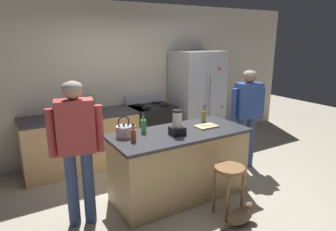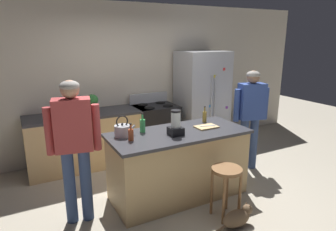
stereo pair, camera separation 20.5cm
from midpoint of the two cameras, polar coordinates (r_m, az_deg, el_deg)
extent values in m
plane|color=#B2A893|center=(4.23, 0.73, -14.99)|extent=(14.00, 14.00, 0.00)
cube|color=beige|center=(5.47, -10.07, 6.73)|extent=(8.00, 0.10, 2.70)
cube|color=tan|center=(4.03, 0.75, -9.61)|extent=(1.78, 0.76, 0.87)
cube|color=#333338|center=(3.86, 0.77, -3.43)|extent=(1.84, 0.82, 0.04)
cube|color=tan|center=(5.08, -16.42, -4.92)|extent=(2.00, 0.64, 0.87)
cube|color=#333338|center=(4.95, -16.80, 0.06)|extent=(2.00, 0.64, 0.04)
cube|color=#B7BABF|center=(5.80, 4.60, 3.13)|extent=(0.90, 0.70, 1.86)
cylinder|color=#B7BABF|center=(5.47, 6.53, 3.35)|extent=(0.02, 0.02, 0.84)
cylinder|color=#B7BABF|center=(5.52, 7.19, 3.43)|extent=(0.02, 0.02, 0.84)
cube|color=yellow|center=(5.46, 7.14, 7.58)|extent=(0.05, 0.01, 0.05)
cube|color=purple|center=(5.76, 9.38, 1.67)|extent=(0.05, 0.01, 0.05)
cube|color=#268CD8|center=(5.51, 6.33, 1.91)|extent=(0.05, 0.01, 0.05)
cube|color=red|center=(5.57, 8.84, 8.89)|extent=(0.05, 0.01, 0.05)
cube|color=black|center=(5.44, -4.20, -2.81)|extent=(0.76, 0.64, 0.91)
cube|color=black|center=(5.18, -2.56, -4.23)|extent=(0.60, 0.01, 0.24)
cube|color=#B7BABF|center=(5.55, -5.67, 3.36)|extent=(0.76, 0.06, 0.18)
cylinder|color=black|center=(5.11, -5.34, 1.39)|extent=(0.18, 0.18, 0.01)
cylinder|color=black|center=(5.27, -1.81, 1.86)|extent=(0.18, 0.18, 0.01)
cylinder|color=black|center=(5.37, -6.73, 2.02)|extent=(0.18, 0.18, 0.01)
cylinder|color=black|center=(5.53, -3.33, 2.46)|extent=(0.18, 0.18, 0.01)
cylinder|color=#384C7A|center=(3.63, -19.58, -13.34)|extent=(0.15, 0.15, 0.89)
cylinder|color=#384C7A|center=(3.63, -16.67, -13.09)|extent=(0.15, 0.15, 0.89)
cube|color=#B23F3F|center=(3.35, -19.14, -2.01)|extent=(0.44, 0.29, 0.59)
cylinder|color=#B23F3F|center=(3.38, -23.30, -3.18)|extent=(0.11, 0.11, 0.53)
cylinder|color=#B23F3F|center=(3.37, -14.83, -2.45)|extent=(0.11, 0.11, 0.53)
sphere|color=tan|center=(3.27, -19.72, 4.62)|extent=(0.24, 0.24, 0.20)
ellipsoid|color=gray|center=(3.26, -19.77, 5.22)|extent=(0.25, 0.25, 0.12)
cylinder|color=#384C7A|center=(5.07, 14.44, -4.96)|extent=(0.16, 0.16, 0.85)
cylinder|color=#384C7A|center=(4.98, 12.67, -5.22)|extent=(0.16, 0.16, 0.85)
cube|color=#334C99|center=(4.83, 14.07, 2.84)|extent=(0.44, 0.31, 0.56)
cylinder|color=#334C99|center=(4.98, 16.49, 2.42)|extent=(0.11, 0.11, 0.51)
cylinder|color=#334C99|center=(4.72, 11.44, 2.08)|extent=(0.11, 0.11, 0.51)
sphere|color=#8C664C|center=(4.77, 14.36, 7.33)|extent=(0.24, 0.24, 0.20)
ellipsoid|color=gray|center=(4.76, 14.39, 7.75)|extent=(0.25, 0.25, 0.12)
cylinder|color=brown|center=(3.58, 10.20, -10.04)|extent=(0.36, 0.36, 0.04)
cylinder|color=brown|center=(3.58, 9.76, -15.72)|extent=(0.04, 0.04, 0.59)
cylinder|color=brown|center=(3.72, 12.59, -14.62)|extent=(0.04, 0.04, 0.59)
cylinder|color=brown|center=(3.74, 7.36, -14.24)|extent=(0.04, 0.04, 0.59)
cylinder|color=brown|center=(3.87, 10.16, -13.26)|extent=(0.04, 0.04, 0.59)
ellipsoid|color=brown|center=(3.68, 12.06, -18.54)|extent=(0.36, 0.18, 0.20)
sphere|color=brown|center=(3.74, 14.01, -16.81)|extent=(0.12, 0.12, 0.12)
cone|color=brown|center=(3.70, 14.52, -16.15)|extent=(0.04, 0.04, 0.03)
cone|color=brown|center=(3.73, 13.84, -15.78)|extent=(0.04, 0.04, 0.03)
cylinder|color=brown|center=(3.60, 9.51, -20.40)|extent=(0.20, 0.03, 0.10)
cylinder|color=silver|center=(4.95, -16.14, 1.05)|extent=(0.14, 0.14, 0.12)
ellipsoid|color=#337A38|center=(4.92, -16.26, 2.75)|extent=(0.20, 0.20, 0.18)
cube|color=black|center=(3.72, 0.22, -3.03)|extent=(0.17, 0.17, 0.10)
cylinder|color=silver|center=(3.67, 0.22, -0.81)|extent=(0.12, 0.12, 0.20)
cylinder|color=black|center=(3.65, 0.22, 0.88)|extent=(0.12, 0.12, 0.02)
cylinder|color=#3FB259|center=(3.82, -6.28, -2.08)|extent=(0.07, 0.07, 0.17)
cylinder|color=#3FB259|center=(3.79, -6.33, -0.35)|extent=(0.03, 0.03, 0.07)
cylinder|color=black|center=(3.78, -6.35, 0.30)|extent=(0.03, 0.03, 0.02)
cylinder|color=olive|center=(4.31, 5.54, -0.19)|extent=(0.06, 0.06, 0.15)
cylinder|color=olive|center=(4.28, 5.58, 1.23)|extent=(0.02, 0.02, 0.07)
cylinder|color=black|center=(4.27, 5.59, 1.76)|extent=(0.03, 0.03, 0.02)
cylinder|color=#B24C26|center=(3.52, -8.36, -3.87)|extent=(0.06, 0.06, 0.14)
cylinder|color=#B24C26|center=(3.49, -8.43, -2.32)|extent=(0.02, 0.02, 0.06)
cylinder|color=black|center=(3.48, -8.45, -1.72)|extent=(0.03, 0.03, 0.02)
cylinder|color=#B7BABF|center=(3.69, -10.08, -3.08)|extent=(0.20, 0.20, 0.14)
sphere|color=black|center=(3.66, -10.14, -1.82)|extent=(0.03, 0.03, 0.03)
cylinder|color=#B7BABF|center=(3.73, -8.23, -2.47)|extent=(0.09, 0.03, 0.08)
torus|color=black|center=(3.65, -10.16, -1.29)|extent=(0.16, 0.02, 0.16)
cube|color=tan|center=(4.07, 5.99, -2.10)|extent=(0.30, 0.20, 0.02)
cube|color=#B7BABF|center=(4.08, 6.22, -1.88)|extent=(0.22, 0.09, 0.01)
camera|label=1|loc=(0.10, -91.45, -0.38)|focal=31.55mm
camera|label=2|loc=(0.10, 88.55, 0.38)|focal=31.55mm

